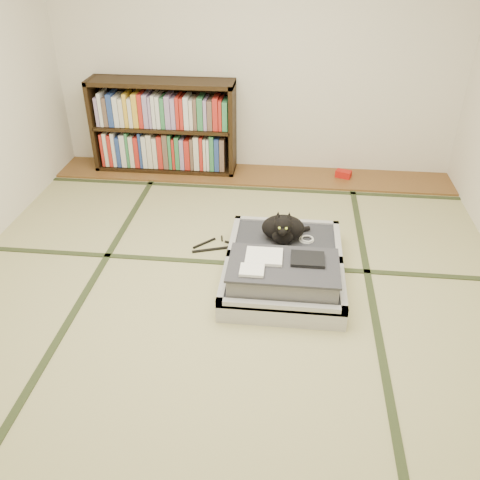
# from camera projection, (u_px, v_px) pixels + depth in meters

# --- Properties ---
(floor) EXTENTS (4.50, 4.50, 0.00)m
(floor) POSITION_uv_depth(u_px,v_px,m) (228.00, 296.00, 3.55)
(floor) COLOR tan
(floor) RESTS_ON ground
(wood_strip) EXTENTS (4.00, 0.50, 0.02)m
(wood_strip) POSITION_uv_depth(u_px,v_px,m) (252.00, 175.00, 5.23)
(wood_strip) COLOR brown
(wood_strip) RESTS_ON ground
(red_item) EXTENTS (0.17, 0.14, 0.07)m
(red_item) POSITION_uv_depth(u_px,v_px,m) (343.00, 174.00, 5.14)
(red_item) COLOR #B7150E
(red_item) RESTS_ON wood_strip
(room_shell) EXTENTS (4.50, 4.50, 4.50)m
(room_shell) POSITION_uv_depth(u_px,v_px,m) (224.00, 85.00, 2.77)
(room_shell) COLOR white
(room_shell) RESTS_ON ground
(tatami_borders) EXTENTS (4.00, 4.50, 0.01)m
(tatami_borders) POSITION_uv_depth(u_px,v_px,m) (236.00, 257.00, 3.96)
(tatami_borders) COLOR #2D381E
(tatami_borders) RESTS_ON ground
(bookcase) EXTENTS (1.44, 0.33, 0.93)m
(bookcase) POSITION_uv_depth(u_px,v_px,m) (164.00, 128.00, 5.13)
(bookcase) COLOR black
(bookcase) RESTS_ON wood_strip
(suitcase) EXTENTS (0.84, 1.12, 0.33)m
(suitcase) POSITION_uv_depth(u_px,v_px,m) (284.00, 268.00, 3.64)
(suitcase) COLOR #BCBCC2
(suitcase) RESTS_ON floor
(cat) EXTENTS (0.37, 0.37, 0.30)m
(cat) POSITION_uv_depth(u_px,v_px,m) (283.00, 229.00, 3.80)
(cat) COLOR black
(cat) RESTS_ON suitcase
(cable_coil) EXTENTS (0.12, 0.12, 0.03)m
(cable_coil) POSITION_uv_depth(u_px,v_px,m) (307.00, 239.00, 3.86)
(cable_coil) COLOR white
(cable_coil) RESTS_ON suitcase
(hanger) EXTENTS (0.45, 0.28, 0.01)m
(hanger) POSITION_uv_depth(u_px,v_px,m) (220.00, 246.00, 4.08)
(hanger) COLOR black
(hanger) RESTS_ON floor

